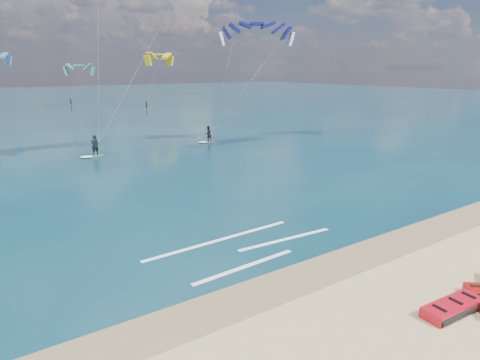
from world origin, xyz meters
name	(u,v)px	position (x,y,z in m)	size (l,w,h in m)	color
ground	(62,147)	(0.00, 40.00, 0.00)	(320.00, 320.00, 0.00)	tan
wet_sand_strip	(286,282)	(0.00, 3.00, 0.00)	(320.00, 2.40, 0.01)	brown
packed_kite_mid	(452,312)	(3.36, -1.96, 0.00)	(2.79, 1.23, 0.45)	red
kitesurfer_main	(117,50)	(3.13, 29.54, 9.80)	(11.24, 7.61, 18.90)	#B4ED1B
kitesurfer_far	(233,75)	(16.47, 31.12, 7.49)	(10.27, 7.48, 14.30)	#BD901C
shoreline_foam	(246,246)	(0.70, 6.73, 0.04)	(9.60, 3.64, 0.01)	white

